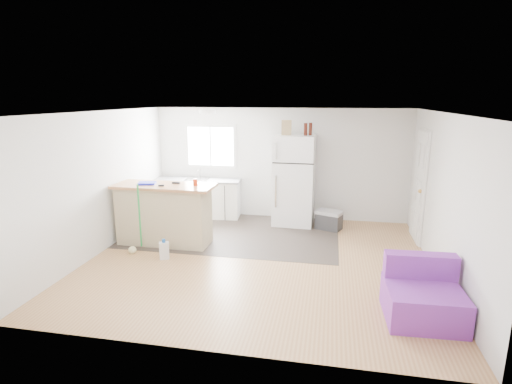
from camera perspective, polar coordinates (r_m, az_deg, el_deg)
room at (r=6.32m, az=0.45°, el=0.39°), size 5.51×5.01×2.41m
vinyl_zone at (r=7.98m, az=-3.11°, el=-5.79°), size 4.05×2.50×0.00m
window at (r=9.01m, az=-6.48°, el=6.50°), size 1.18×0.06×0.98m
interior_door at (r=7.94m, az=22.30°, el=0.73°), size 0.11×0.92×2.10m
ceiling_fixture at (r=7.62m, az=-6.97°, el=11.34°), size 0.30×0.30×0.07m
kitchen_cabinets at (r=9.02m, az=-8.27°, el=-0.77°), size 1.95×0.76×1.12m
peninsula at (r=7.43m, az=-12.97°, el=-3.07°), size 1.80×0.71×1.10m
refrigerator at (r=8.36m, az=5.48°, el=1.72°), size 0.85×0.81×1.87m
cooler at (r=8.24m, az=10.38°, el=-3.92°), size 0.60×0.51×0.39m
purple_seat at (r=5.39m, az=22.69°, el=-13.70°), size 0.91×0.86×0.72m
cleaner_jug at (r=6.85m, az=-12.98°, el=-8.11°), size 0.19×0.16×0.34m
mop at (r=7.20m, az=-16.97°, el=-6.58°), size 0.28×0.34×1.24m
red_cup at (r=7.10m, az=-8.69°, el=1.39°), size 0.10×0.10×0.12m
blue_tray at (r=7.40m, az=-15.31°, el=1.22°), size 0.35×0.29×0.04m
tool_a at (r=7.33m, az=-11.36°, el=1.30°), size 0.14×0.06×0.03m
tool_b at (r=7.17m, az=-13.39°, el=0.91°), size 0.11×0.06×0.03m
cardboard_box at (r=8.16m, az=4.38°, el=9.17°), size 0.21×0.12×0.30m
bottle_left at (r=8.09m, az=7.09°, el=8.89°), size 0.08×0.08×0.25m
bottle_right at (r=8.18m, az=7.78°, el=8.91°), size 0.07×0.07×0.25m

